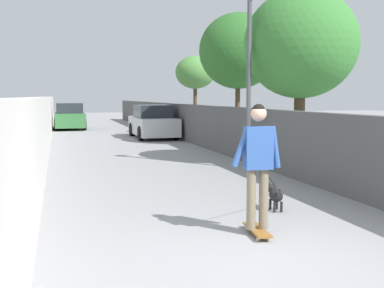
# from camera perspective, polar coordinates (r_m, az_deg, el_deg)

# --- Properties ---
(ground_plane) EXTENTS (80.00, 80.00, 0.00)m
(ground_plane) POSITION_cam_1_polar(r_m,az_deg,el_deg) (19.10, -7.97, -0.24)
(ground_plane) COLOR gray
(wall_left) EXTENTS (48.00, 0.30, 1.92)m
(wall_left) POSITION_cam_1_polar(r_m,az_deg,el_deg) (16.87, -17.09, 2.06)
(wall_left) COLOR silver
(wall_left) RESTS_ON ground
(fence_right) EXTENTS (48.00, 0.30, 1.59)m
(fence_right) POSITION_cam_1_polar(r_m,az_deg,el_deg) (17.74, 2.37, 1.95)
(fence_right) COLOR #4C4C4C
(fence_right) RESTS_ON ground
(tree_right_near) EXTENTS (3.17, 3.17, 4.90)m
(tree_right_near) POSITION_cam_1_polar(r_m,az_deg,el_deg) (14.06, 12.70, 11.36)
(tree_right_near) COLOR #473523
(tree_right_near) RESTS_ON ground
(tree_right_far) EXTENTS (3.03, 3.03, 5.16)m
(tree_right_far) POSITION_cam_1_polar(r_m,az_deg,el_deg) (19.18, 5.45, 10.84)
(tree_right_far) COLOR #473523
(tree_right_far) RESTS_ON ground
(tree_right_distant) EXTENTS (2.02, 2.02, 3.99)m
(tree_right_distant) POSITION_cam_1_polar(r_m,az_deg,el_deg) (24.82, 0.38, 8.39)
(tree_right_distant) COLOR #473523
(tree_right_distant) RESTS_ON ground
(lamp_post) EXTENTS (0.36, 0.36, 4.77)m
(lamp_post) POSITION_cam_1_polar(r_m,az_deg,el_deg) (13.03, 6.75, 11.24)
(lamp_post) COLOR #4C4C51
(lamp_post) RESTS_ON ground
(skateboard) EXTENTS (0.82, 0.28, 0.08)m
(skateboard) POSITION_cam_1_polar(r_m,az_deg,el_deg) (6.96, 7.67, -10.00)
(skateboard) COLOR brown
(skateboard) RESTS_ON ground
(person_skateboarder) EXTENTS (0.26, 0.72, 1.75)m
(person_skateboarder) POSITION_cam_1_polar(r_m,az_deg,el_deg) (6.75, 7.78, -1.43)
(person_skateboarder) COLOR #726651
(person_skateboarder) RESTS_ON skateboard
(dog) EXTENTS (1.55, 1.00, 1.06)m
(dog) POSITION_cam_1_polar(r_m,az_deg,el_deg) (8.38, 9.77, -5.89)
(dog) COLOR black
(dog) RESTS_ON ground
(car_near) EXTENTS (4.16, 1.80, 1.54)m
(car_near) POSITION_cam_1_polar(r_m,az_deg,el_deg) (22.69, -4.63, 2.53)
(car_near) COLOR silver
(car_near) RESTS_ON ground
(car_far) EXTENTS (4.06, 1.80, 1.54)m
(car_far) POSITION_cam_1_polar(r_m,az_deg,el_deg) (29.68, -14.23, 3.10)
(car_far) COLOR #336B38
(car_far) RESTS_ON ground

